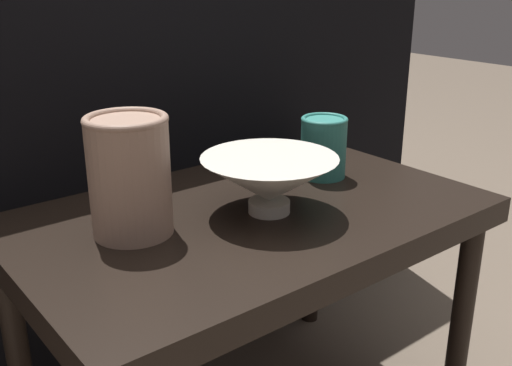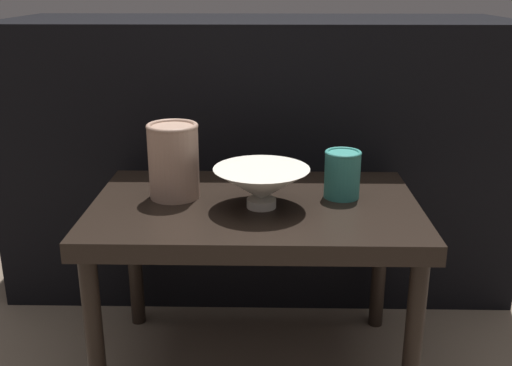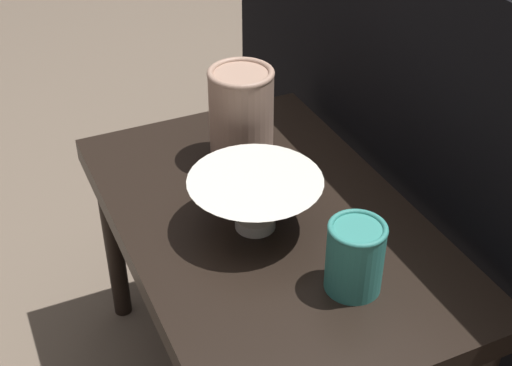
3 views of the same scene
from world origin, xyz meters
name	(u,v)px [view 1 (image 1 of 3)]	position (x,y,z in m)	size (l,w,h in m)	color
table	(250,238)	(0.00, 0.00, 0.36)	(0.70, 0.44, 0.41)	black
couch_backdrop	(104,150)	(0.00, 0.51, 0.38)	(1.39, 0.50, 0.76)	black
bowl	(269,180)	(0.01, -0.03, 0.46)	(0.20, 0.20, 0.08)	silver
vase_textured_left	(130,174)	(-0.18, 0.03, 0.49)	(0.11, 0.11, 0.16)	tan
vase_colorful_right	(323,146)	(0.19, 0.04, 0.46)	(0.08, 0.08, 0.10)	teal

